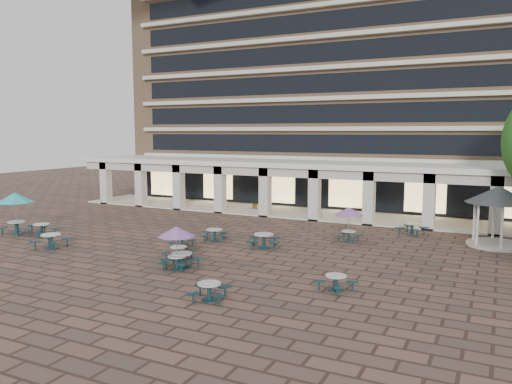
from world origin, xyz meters
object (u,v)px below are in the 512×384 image
Objects in this scene: gazebo at (499,202)px; planter_left at (255,208)px; picnic_table_1 at (51,240)px; picnic_table_2 at (182,259)px; planter_right at (312,213)px.

gazebo reaches higher than planter_left.
picnic_table_1 reaches higher than picnic_table_2.
picnic_table_1 is 19.29m from planter_right.
picnic_table_2 is at bearing -12.54° from picnic_table_1.
picnic_table_1 is 9.37m from picnic_table_2.
picnic_table_1 is 1.44× the size of planter_left.
gazebo reaches higher than planter_right.
picnic_table_1 is at bearing -122.28° from planter_right.
gazebo reaches higher than picnic_table_2.
planter_right is (4.97, -0.00, -0.01)m from planter_left.
gazebo is (14.15, 12.46, 2.23)m from picnic_table_2.
planter_left reaches higher than picnic_table_1.
picnic_table_1 is 17.16m from planter_left.
planter_right is at bearing -0.00° from planter_left.
picnic_table_2 is 0.51× the size of gazebo.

